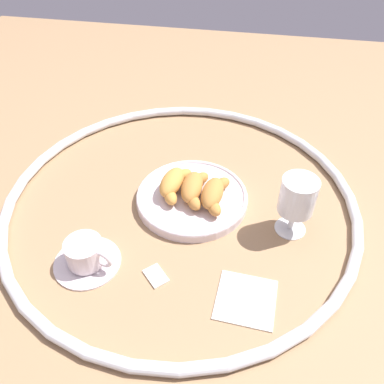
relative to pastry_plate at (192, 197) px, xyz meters
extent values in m
plane|color=#997551|center=(0.01, -0.02, -0.01)|extent=(2.20, 2.20, 0.00)
torus|color=silver|center=(0.01, -0.02, 0.00)|extent=(0.82, 0.82, 0.02)
cylinder|color=silver|center=(0.00, 0.00, 0.00)|extent=(0.26, 0.26, 0.02)
torus|color=silver|center=(0.00, 0.00, 0.01)|extent=(0.26, 0.26, 0.01)
ellipsoid|color=#CC893D|center=(-0.01, -0.05, 0.03)|extent=(0.11, 0.06, 0.04)
ellipsoid|color=#CC893D|center=(0.04, -0.04, 0.02)|extent=(0.05, 0.04, 0.03)
ellipsoid|color=#CC893D|center=(-0.05, -0.03, 0.02)|extent=(0.05, 0.05, 0.03)
ellipsoid|color=#BC7A38|center=(0.00, 0.00, 0.03)|extent=(0.10, 0.05, 0.04)
ellipsoid|color=#BC7A38|center=(0.04, 0.01, 0.02)|extent=(0.05, 0.05, 0.03)
ellipsoid|color=#BC7A38|center=(-0.04, 0.01, 0.02)|extent=(0.05, 0.05, 0.03)
ellipsoid|color=#BC7A38|center=(0.01, 0.05, 0.03)|extent=(0.10, 0.06, 0.04)
ellipsoid|color=#BC7A38|center=(0.05, 0.06, 0.02)|extent=(0.05, 0.05, 0.03)
ellipsoid|color=#BC7A38|center=(-0.03, 0.07, 0.02)|extent=(0.05, 0.05, 0.03)
cylinder|color=silver|center=(0.22, -0.18, -0.01)|extent=(0.14, 0.14, 0.01)
cylinder|color=silver|center=(0.22, -0.18, 0.02)|extent=(0.08, 0.08, 0.05)
cylinder|color=brown|center=(0.22, -0.18, 0.04)|extent=(0.07, 0.07, 0.01)
torus|color=silver|center=(0.23, -0.13, 0.02)|extent=(0.02, 0.04, 0.04)
cylinder|color=white|center=(0.05, 0.23, -0.01)|extent=(0.07, 0.07, 0.01)
cylinder|color=white|center=(0.05, 0.23, 0.02)|extent=(0.01, 0.01, 0.05)
cylinder|color=white|center=(0.05, 0.23, 0.09)|extent=(0.08, 0.08, 0.08)
cylinder|color=yellow|center=(0.05, 0.23, 0.08)|extent=(0.07, 0.07, 0.06)
cube|color=white|center=(0.22, -0.03, -0.01)|extent=(0.06, 0.06, 0.01)
cube|color=silver|center=(0.25, 0.15, -0.01)|extent=(0.12, 0.12, 0.01)
camera|label=1|loc=(0.67, 0.13, 0.64)|focal=37.19mm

